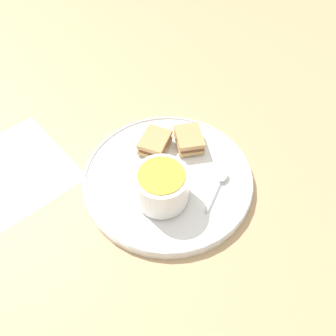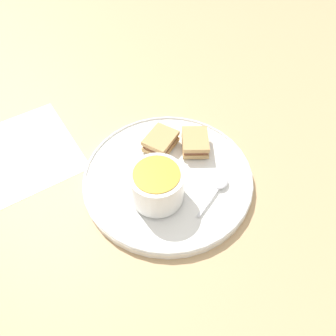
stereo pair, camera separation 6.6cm
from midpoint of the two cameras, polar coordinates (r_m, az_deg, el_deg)
ground_plane at (r=0.69m, az=-2.72°, el=-2.29°), size 2.40×2.40×0.00m
plate at (r=0.68m, az=-2.76°, el=-1.74°), size 0.35×0.35×0.02m
soup_bowl at (r=0.61m, az=-4.19°, el=-3.37°), size 0.10×0.10×0.07m
spoon at (r=0.66m, az=6.36°, el=-2.05°), size 0.09×0.09×0.01m
sandwich_half_near at (r=0.72m, az=1.06°, el=4.84°), size 0.08×0.07×0.03m
sandwich_half_far at (r=0.71m, az=-4.82°, el=4.34°), size 0.09×0.09×0.03m
menu_sheet at (r=0.79m, az=-29.35°, el=-1.61°), size 0.34×0.35×0.00m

